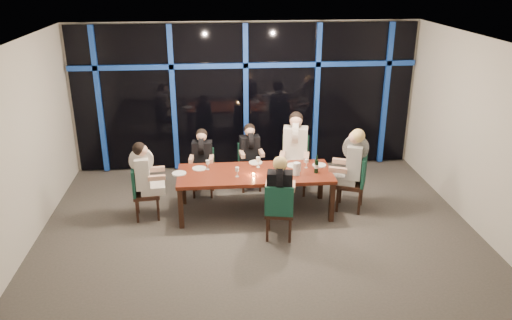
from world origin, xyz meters
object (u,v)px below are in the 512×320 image
object	(u,v)px
chair_far_right	(295,161)
diner_far_left	(202,153)
chair_near_mid	(279,209)
diner_near_mid	(280,185)
chair_end_left	(141,190)
diner_far_right	(295,141)
chair_end_right	(356,180)
chair_far_mid	(249,163)
water_pitcher	(297,169)
diner_end_left	(144,169)
dining_table	(255,176)
chair_far_left	(203,169)
diner_far_mid	(250,147)
wine_bottle	(316,166)
diner_end_right	(353,158)

from	to	relation	value
chair_far_right	diner_far_left	bearing A→B (deg)	-165.32
chair_near_mid	diner_near_mid	distance (m)	0.38
chair_end_left	diner_far_right	size ratio (longest dim) A/B	0.89
chair_far_right	chair_end_right	world-z (taller)	chair_far_right
chair_far_mid	water_pitcher	size ratio (longest dim) A/B	4.08
water_pitcher	diner_end_left	bearing A→B (deg)	162.53
diner_far_left	diner_near_mid	distance (m)	2.05
diner_far_left	diner_far_right	distance (m)	1.71
diner_near_mid	dining_table	bearing A→B (deg)	-60.18
chair_end_left	diner_far_right	bearing A→B (deg)	-79.99
diner_end_left	water_pitcher	size ratio (longest dim) A/B	4.17
water_pitcher	chair_end_right	bearing A→B (deg)	-7.06
chair_end_right	diner_far_left	distance (m)	2.78
chair_far_left	diner_near_mid	bearing A→B (deg)	-50.96
diner_far_left	diner_far_mid	size ratio (longest dim) A/B	0.99
diner_far_left	diner_near_mid	world-z (taller)	diner_near_mid
chair_far_left	diner_far_mid	distance (m)	0.96
chair_far_left	wine_bottle	bearing A→B (deg)	-22.63
chair_end_right	chair_near_mid	bearing A→B (deg)	-36.38
dining_table	chair_near_mid	world-z (taller)	chair_near_mid
diner_end_left	diner_far_left	bearing A→B (deg)	-55.54
diner_end_right	diner_far_left	bearing A→B (deg)	-85.62
chair_end_left	chair_near_mid	bearing A→B (deg)	-119.06
chair_far_mid	diner_end_right	distance (m)	2.05
dining_table	chair_far_mid	size ratio (longest dim) A/B	2.97
diner_end_left	diner_near_mid	distance (m)	2.30
dining_table	wine_bottle	size ratio (longest dim) A/B	8.28
diner_far_mid	diner_far_right	distance (m)	0.86
chair_far_mid	diner_far_right	xyz separation A→B (m)	(0.82, -0.28, 0.51)
dining_table	water_pitcher	distance (m)	0.72
diner_far_mid	diner_near_mid	bearing A→B (deg)	-86.00
chair_far_left	chair_far_mid	xyz separation A→B (m)	(0.87, 0.18, 0.01)
chair_far_left	chair_end_right	size ratio (longest dim) A/B	0.86
chair_far_left	chair_far_right	world-z (taller)	chair_far_right
diner_far_left	diner_far_right	size ratio (longest dim) A/B	0.82
chair_far_mid	diner_near_mid	world-z (taller)	diner_near_mid
chair_far_mid	wine_bottle	xyz separation A→B (m)	(1.04, -1.16, 0.38)
diner_far_left	diner_end_left	distance (m)	1.24
diner_end_left	dining_table	bearing A→B (deg)	-95.95
chair_far_left	diner_far_left	distance (m)	0.35
chair_far_mid	diner_far_left	size ratio (longest dim) A/B	1.04
dining_table	chair_end_left	xyz separation A→B (m)	(-1.91, -0.02, -0.17)
wine_bottle	diner_far_mid	bearing A→B (deg)	133.39
diner_end_right	chair_near_mid	bearing A→B (deg)	-34.01
diner_end_right	diner_near_mid	bearing A→B (deg)	-36.03
dining_table	water_pitcher	size ratio (longest dim) A/B	12.11
diner_far_mid	diner_far_right	size ratio (longest dim) A/B	0.83
chair_end_right	diner_far_right	bearing A→B (deg)	-109.24
chair_near_mid	water_pitcher	world-z (taller)	water_pitcher
chair_end_right	diner_near_mid	world-z (taller)	diner_near_mid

